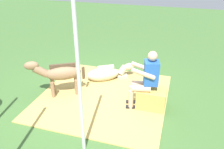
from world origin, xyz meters
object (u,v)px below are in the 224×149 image
pony_lying (107,73)px  person_seated (145,78)px  hay_bale (151,98)px  pony_standing (59,74)px  tent_pole_left (80,85)px

pony_lying → person_seated: bearing=140.9°
hay_bale → pony_lying: (1.35, -0.94, -0.04)m
pony_standing → pony_lying: size_ratio=0.95×
person_seated → pony_standing: 2.01m
person_seated → pony_lying: (1.19, -0.97, -0.54)m
person_seated → pony_lying: 1.63m
person_seated → pony_standing: person_seated is taller
pony_standing → pony_lying: (-0.81, -1.05, -0.39)m
pony_standing → person_seated: bearing=-177.6°
person_seated → pony_standing: bearing=2.4°
pony_standing → hay_bale: bearing=-177.1°
pony_standing → tent_pole_left: 2.05m
tent_pole_left → pony_lying: bearing=-80.7°
hay_bale → tent_pole_left: tent_pole_left is taller
hay_bale → pony_standing: 2.19m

